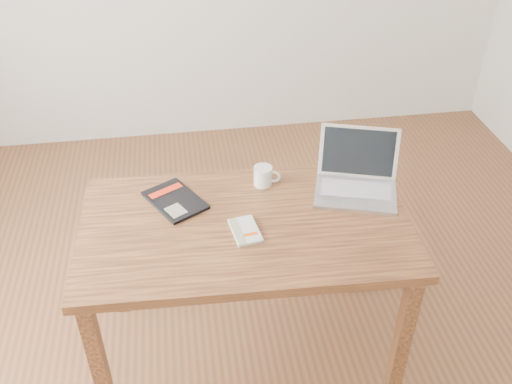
{
  "coord_description": "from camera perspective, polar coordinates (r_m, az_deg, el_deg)",
  "views": [
    {
      "loc": [
        -0.3,
        -1.72,
        2.15
      ],
      "look_at": [
        -0.03,
        0.03,
        0.85
      ],
      "focal_mm": 40.0,
      "sensor_mm": 36.0,
      "label": 1
    }
  ],
  "objects": [
    {
      "name": "black_guidebook",
      "position": [
        2.34,
        -8.1,
        -0.82
      ],
      "size": [
        0.28,
        0.31,
        0.01
      ],
      "rotation": [
        0.0,
        0.0,
        0.52
      ],
      "color": "black",
      "rests_on": "desk"
    },
    {
      "name": "coffee_mug",
      "position": [
        2.39,
        0.76,
        1.66
      ],
      "size": [
        0.11,
        0.08,
        0.08
      ],
      "rotation": [
        0.0,
        0.0,
        -0.28
      ],
      "color": "white",
      "rests_on": "desk"
    },
    {
      "name": "laptop",
      "position": [
        2.4,
        10.02,
        1.34
      ],
      "size": [
        0.41,
        0.39,
        0.22
      ],
      "rotation": [
        0.0,
        0.0,
        -0.31
      ],
      "color": "silver",
      "rests_on": "desk"
    },
    {
      "name": "room",
      "position": [
        1.91,
        -1.05,
        11.58
      ],
      "size": [
        4.04,
        4.04,
        2.7
      ],
      "color": "#55331D",
      "rests_on": "ground"
    },
    {
      "name": "white_guidebook",
      "position": [
        2.17,
        -1.09,
        -3.88
      ],
      "size": [
        0.12,
        0.17,
        0.01
      ],
      "rotation": [
        0.0,
        0.0,
        0.15
      ],
      "color": "beige",
      "rests_on": "desk"
    },
    {
      "name": "desk",
      "position": [
        2.27,
        -1.02,
        -4.87
      ],
      "size": [
        1.31,
        0.78,
        0.75
      ],
      "rotation": [
        0.0,
        0.0,
        -0.04
      ],
      "color": "#512F18",
      "rests_on": "ground"
    }
  ]
}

